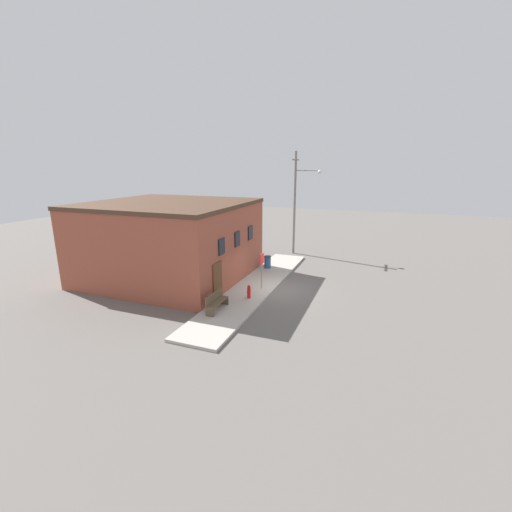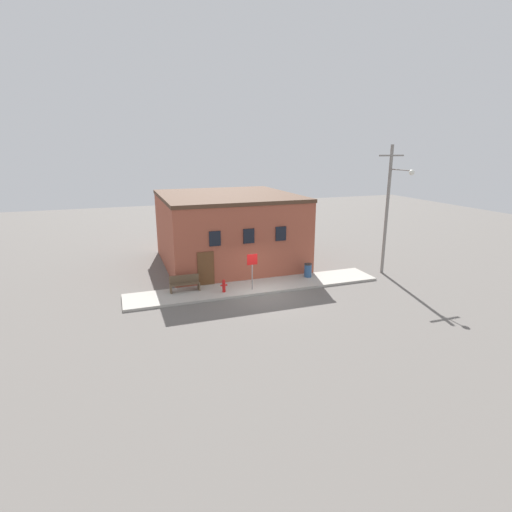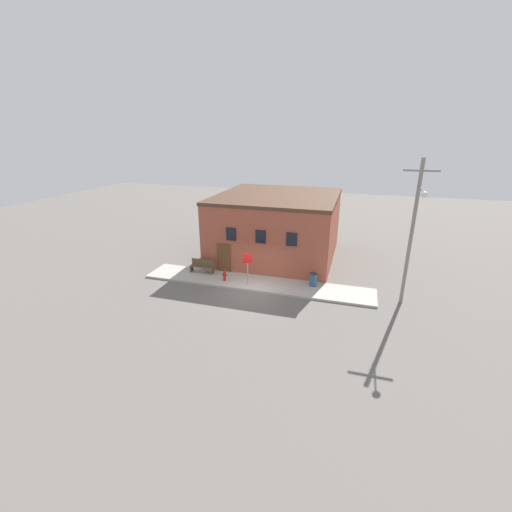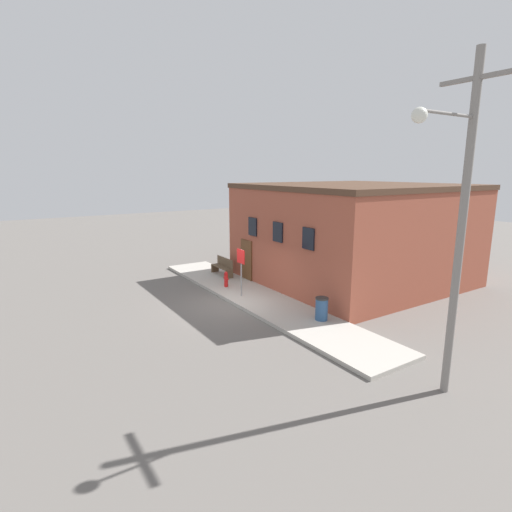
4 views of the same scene
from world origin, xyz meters
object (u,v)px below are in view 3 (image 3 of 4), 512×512
fire_hydrant (225,275)px  trash_bin (313,279)px  stop_sign (247,263)px  utility_pole (413,228)px  bench (202,266)px

fire_hydrant → trash_bin: size_ratio=0.87×
stop_sign → fire_hydrant: bearing=175.1°
trash_bin → utility_pole: utility_pole is taller
stop_sign → trash_bin: bearing=14.3°
fire_hydrant → stop_sign: (1.67, -0.14, 1.11)m
stop_sign → utility_pole: size_ratio=0.26×
fire_hydrant → trash_bin: trash_bin is taller
stop_sign → utility_pole: (9.47, 0.39, 2.99)m
fire_hydrant → bench: bearing=155.6°
bench → utility_pole: size_ratio=0.20×
bench → stop_sign: bearing=-16.1°
bench → utility_pole: bearing=-3.0°
fire_hydrant → trash_bin: bearing=8.9°
fire_hydrant → bench: size_ratio=0.44×
utility_pole → trash_bin: bearing=172.9°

